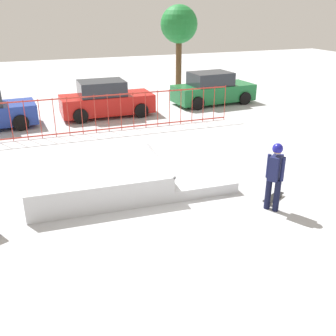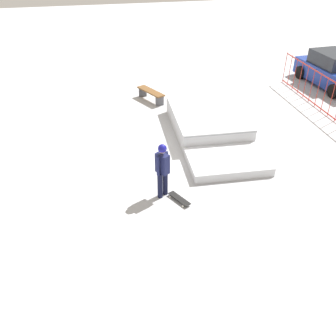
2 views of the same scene
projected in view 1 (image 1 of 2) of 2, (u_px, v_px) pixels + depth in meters
ground_plane at (152, 197)px, 10.28m from camera, size 60.00×60.00×0.00m
skate_ramp at (114, 178)px, 10.64m from camera, size 5.53×2.87×0.74m
skater at (275, 172)px, 9.28m from camera, size 0.44×0.40×1.73m
skateboard at (273, 197)px, 10.12m from camera, size 0.80×0.55×0.09m
perimeter_fence at (102, 113)px, 15.31m from camera, size 10.85×0.19×1.50m
parked_car_red at (106, 100)px, 17.61m from camera, size 4.10×1.92×1.60m
parked_car_green at (213, 89)px, 19.83m from camera, size 4.20×2.13×1.60m
distant_tree at (179, 26)px, 21.74m from camera, size 2.07×2.07×4.75m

